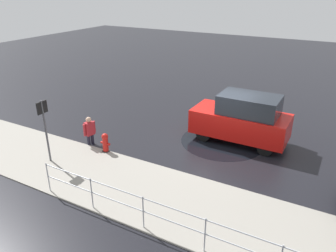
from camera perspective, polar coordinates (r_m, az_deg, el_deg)
ground_plane at (r=13.65m, az=8.22°, el=-3.23°), size 60.00×60.00×0.00m
kerb_strip at (r=10.36m, az=-0.46°, el=-12.45°), size 24.00×3.20×0.04m
moving_hatchback at (r=13.72m, az=12.81°, el=1.25°), size 3.91×1.73×2.06m
fire_hydrant at (r=12.99m, az=-10.86°, el=-2.92°), size 0.42×0.31×0.80m
pedestrian at (r=13.60m, az=-13.51°, el=-0.59°), size 0.31×0.56×1.22m
metal_railing at (r=8.54m, az=0.82°, el=-15.65°), size 8.90×0.04×1.05m
sign_post at (r=12.40m, az=-20.71°, el=0.56°), size 0.07×0.44×2.40m
puddle_patch at (r=13.98m, az=9.45°, el=-2.61°), size 3.49×3.49×0.01m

